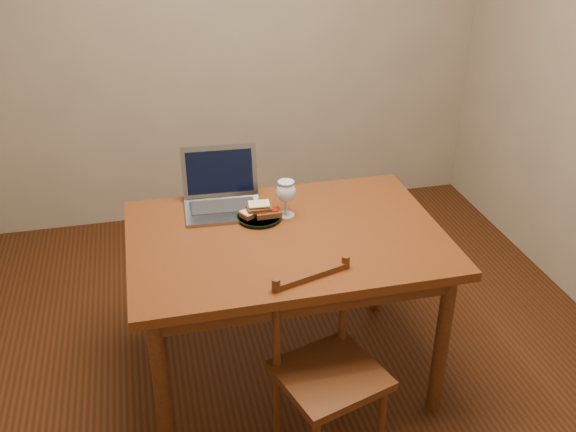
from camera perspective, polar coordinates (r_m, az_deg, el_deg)
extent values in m
cube|color=black|center=(3.16, 0.49, -12.77)|extent=(3.20, 3.20, 0.02)
cube|color=gray|center=(4.02, -5.19, 17.40)|extent=(3.20, 0.02, 2.60)
cube|color=gray|center=(1.19, 20.42, -14.69)|extent=(3.20, 0.02, 2.60)
cube|color=#4F220D|center=(2.67, -0.15, -2.00)|extent=(1.30, 0.90, 0.04)
cylinder|color=#3E1E0D|center=(2.54, -11.16, -14.91)|extent=(0.06, 0.06, 0.70)
cylinder|color=#3E1E0D|center=(2.77, 13.48, -10.98)|extent=(0.06, 0.06, 0.70)
cylinder|color=#3E1E0D|center=(3.12, -12.02, -5.66)|extent=(0.06, 0.06, 0.70)
cylinder|color=#3E1E0D|center=(3.31, 8.03, -3.14)|extent=(0.06, 0.06, 0.70)
cube|color=#3E1E0D|center=(2.51, 3.76, -13.95)|extent=(0.46, 0.45, 0.04)
cube|color=#3E1E0D|center=(2.40, 2.11, -6.16)|extent=(0.30, 0.11, 0.11)
cylinder|color=black|center=(2.77, -2.55, -0.11)|extent=(0.19, 0.19, 0.02)
cube|color=slate|center=(2.83, -5.71, 0.47)|extent=(0.35, 0.25, 0.02)
cube|color=slate|center=(2.92, -6.11, 3.99)|extent=(0.34, 0.09, 0.23)
cube|color=black|center=(2.92, -6.11, 3.99)|extent=(0.30, 0.07, 0.19)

